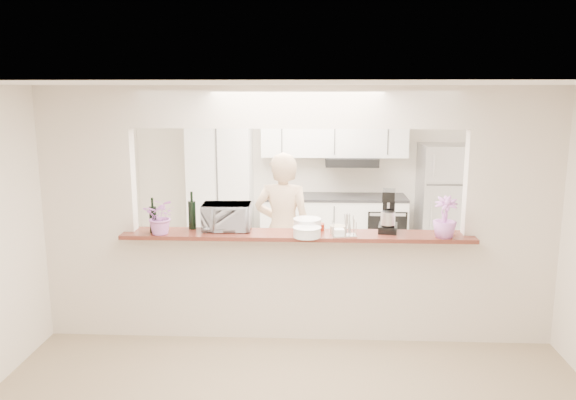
# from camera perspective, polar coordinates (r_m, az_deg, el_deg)

# --- Properties ---
(floor) EXTENTS (6.00, 6.00, 0.00)m
(floor) POSITION_cam_1_polar(r_m,az_deg,el_deg) (5.88, 0.89, -13.59)
(floor) COLOR #9E886B
(floor) RESTS_ON ground
(tile_overlay) EXTENTS (5.00, 2.90, 0.01)m
(tile_overlay) POSITION_cam_1_polar(r_m,az_deg,el_deg) (7.31, 1.28, -8.46)
(tile_overlay) COLOR beige
(tile_overlay) RESTS_ON floor
(partition) EXTENTS (5.00, 0.15, 2.50)m
(partition) POSITION_cam_1_polar(r_m,az_deg,el_deg) (5.42, 0.94, 0.78)
(partition) COLOR silver
(partition) RESTS_ON floor
(bar_counter) EXTENTS (3.40, 0.38, 1.09)m
(bar_counter) POSITION_cam_1_polar(r_m,az_deg,el_deg) (5.65, 0.91, -8.31)
(bar_counter) COLOR silver
(bar_counter) RESTS_ON floor
(kitchen_cabinets) EXTENTS (3.15, 0.62, 2.25)m
(kitchen_cabinets) POSITION_cam_1_polar(r_m,az_deg,el_deg) (8.20, 0.21, 0.73)
(kitchen_cabinets) COLOR white
(kitchen_cabinets) RESTS_ON floor
(refrigerator) EXTENTS (0.75, 0.70, 1.70)m
(refrigerator) POSITION_cam_1_polar(r_m,az_deg,el_deg) (8.36, 15.68, -0.35)
(refrigerator) COLOR silver
(refrigerator) RESTS_ON floor
(flower_left) EXTENTS (0.32, 0.28, 0.35)m
(flower_left) POSITION_cam_1_polar(r_m,az_deg,el_deg) (5.52, -12.75, -1.62)
(flower_left) COLOR #C769B6
(flower_left) RESTS_ON bar_counter
(wine_bottle_a) EXTENTS (0.08, 0.08, 0.38)m
(wine_bottle_a) POSITION_cam_1_polar(r_m,az_deg,el_deg) (5.67, -9.72, -1.45)
(wine_bottle_a) COLOR black
(wine_bottle_a) RESTS_ON bar_counter
(wine_bottle_b) EXTENTS (0.07, 0.07, 0.35)m
(wine_bottle_b) POSITION_cam_1_polar(r_m,az_deg,el_deg) (5.61, -13.56, -1.88)
(wine_bottle_b) COLOR black
(wine_bottle_b) RESTS_ON bar_counter
(toaster_oven) EXTENTS (0.49, 0.34, 0.26)m
(toaster_oven) POSITION_cam_1_polar(r_m,az_deg,el_deg) (5.59, -6.25, -1.71)
(toaster_oven) COLOR #B8B7BD
(toaster_oven) RESTS_ON bar_counter
(serving_bowls) EXTENTS (0.28, 0.28, 0.20)m
(serving_bowls) POSITION_cam_1_polar(r_m,az_deg,el_deg) (5.60, -6.24, -2.04)
(serving_bowls) COLOR white
(serving_bowls) RESTS_ON bar_counter
(plate_stack_a) EXTENTS (0.28, 0.28, 0.13)m
(plate_stack_a) POSITION_cam_1_polar(r_m,az_deg,el_deg) (5.52, 1.97, -2.54)
(plate_stack_a) COLOR white
(plate_stack_a) RESTS_ON bar_counter
(plate_stack_b) EXTENTS (0.27, 0.27, 0.09)m
(plate_stack_b) POSITION_cam_1_polar(r_m,az_deg,el_deg) (5.31, 1.94, -3.27)
(plate_stack_b) COLOR white
(plate_stack_b) RESTS_ON bar_counter
(red_bowl) EXTENTS (0.14, 0.14, 0.06)m
(red_bowl) POSITION_cam_1_polar(r_m,az_deg,el_deg) (5.58, 3.01, -2.74)
(red_bowl) COLOR maroon
(red_bowl) RESTS_ON bar_counter
(tan_bowl) EXTENTS (0.16, 0.16, 0.07)m
(tan_bowl) POSITION_cam_1_polar(r_m,az_deg,el_deg) (5.47, 5.11, -2.99)
(tan_bowl) COLOR tan
(tan_bowl) RESTS_ON bar_counter
(utensil_caddy) EXTENTS (0.24, 0.16, 0.22)m
(utensil_caddy) POSITION_cam_1_polar(r_m,az_deg,el_deg) (5.35, 5.71, -2.74)
(utensil_caddy) COLOR silver
(utensil_caddy) RESTS_ON bar_counter
(stand_mixer) EXTENTS (0.22, 0.31, 0.41)m
(stand_mixer) POSITION_cam_1_polar(r_m,az_deg,el_deg) (5.57, 10.16, -1.29)
(stand_mixer) COLOR black
(stand_mixer) RESTS_ON bar_counter
(flower_right) EXTENTS (0.25, 0.25, 0.39)m
(flower_right) POSITION_cam_1_polar(r_m,az_deg,el_deg) (5.46, 15.66, -1.70)
(flower_right) COLOR #CA6FCF
(flower_right) RESTS_ON bar_counter
(person) EXTENTS (0.69, 0.49, 1.77)m
(person) POSITION_cam_1_polar(r_m,az_deg,el_deg) (6.34, -0.51, -3.20)
(person) COLOR beige
(person) RESTS_ON floor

